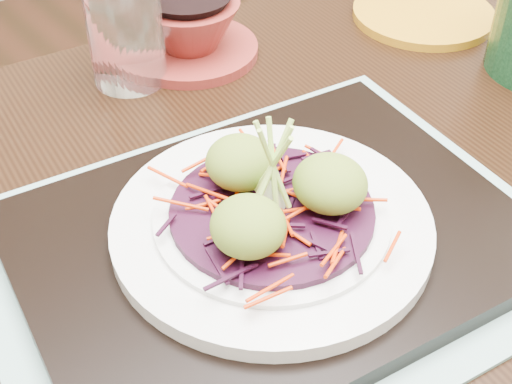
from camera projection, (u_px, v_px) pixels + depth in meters
dining_table at (286, 303)px, 0.65m from camera, size 1.22×0.89×0.71m
placemat at (271, 248)px, 0.57m from camera, size 0.48×0.40×0.00m
serving_tray at (271, 239)px, 0.56m from camera, size 0.42×0.34×0.02m
white_plate at (272, 223)px, 0.55m from camera, size 0.25×0.25×0.02m
cabbage_bed at (272, 211)px, 0.54m from camera, size 0.16×0.16×0.01m
carrot_julienne at (272, 204)px, 0.54m from camera, size 0.19×0.19×0.01m
guacamole_scoops at (273, 190)px, 0.53m from camera, size 0.14×0.12×0.04m
scallion_garnish at (273, 169)px, 0.52m from camera, size 0.06×0.06×0.09m
water_glass at (125, 32)px, 0.73m from camera, size 0.11×0.11×0.11m
terracotta_bowl_set at (190, 32)px, 0.79m from camera, size 0.17×0.17×0.06m
yellow_plate at (423, 14)px, 0.87m from camera, size 0.20×0.20×0.01m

